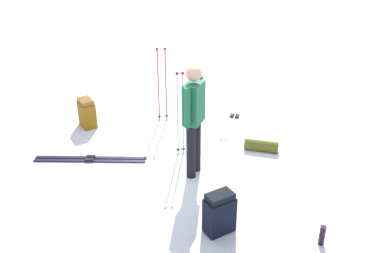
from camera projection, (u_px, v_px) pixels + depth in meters
name	position (u px, v px, depth m)	size (l,w,h in m)	color
ground_plane	(192.00, 167.00, 6.72)	(80.00, 80.00, 0.00)	white
skier_standing	(194.00, 116.00, 6.14)	(0.29, 0.56, 1.70)	black
ski_pair_near	(90.00, 159.00, 6.90)	(1.78, 0.39, 0.05)	black
ski_pair_far	(234.00, 117.00, 8.31)	(0.44, 1.96, 0.05)	silver
backpack_large_dark	(219.00, 213.00, 5.26)	(0.42, 0.41, 0.55)	black
backpack_bright	(87.00, 113.00, 7.88)	(0.41, 0.43, 0.53)	#8B5511
ski_poles_planted_near	(162.00, 81.00, 7.92)	(0.20, 0.11, 1.39)	maroon
ski_poles_planted_far	(180.00, 110.00, 6.78)	(0.15, 0.09, 1.40)	#ADB0C4
sleeping_mat_rolled	(261.00, 146.00, 7.14)	(0.18, 0.18, 0.55)	#57571C
thermos_bottle	(322.00, 235.00, 5.11)	(0.07, 0.07, 0.26)	black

